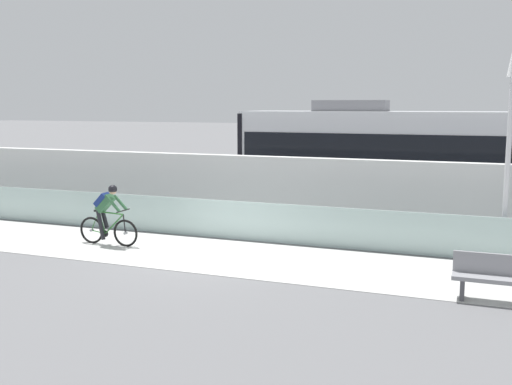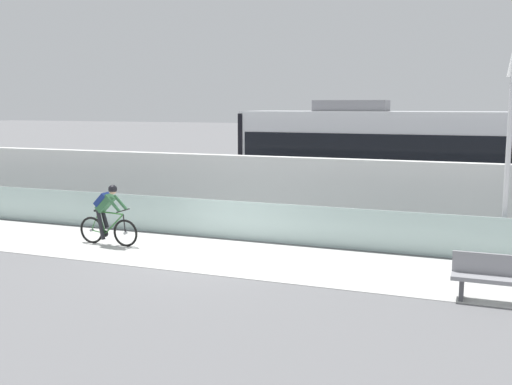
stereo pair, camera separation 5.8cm
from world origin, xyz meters
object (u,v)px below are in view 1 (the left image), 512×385
(bench, at_px, (497,277))
(cyclist_on_bike, at_px, (107,215))
(tram, at_px, (409,160))
(lamp_post_antenna, at_px, (510,121))

(bench, bearing_deg, cyclist_on_bike, 172.29)
(tram, relative_size, lamp_post_antenna, 2.13)
(cyclist_on_bike, height_order, lamp_post_antenna, lamp_post_antenna)
(lamp_post_antenna, bearing_deg, bench, -92.98)
(lamp_post_antenna, bearing_deg, cyclist_on_bike, -167.44)
(cyclist_on_bike, bearing_deg, lamp_post_antenna, 12.56)
(lamp_post_antenna, xyz_separation_m, bench, (-0.18, -3.44, -2.81))
(tram, bearing_deg, cyclist_on_bike, -135.08)
(tram, xyz_separation_m, bench, (2.61, -8.14, -1.41))
(bench, bearing_deg, tram, 107.78)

